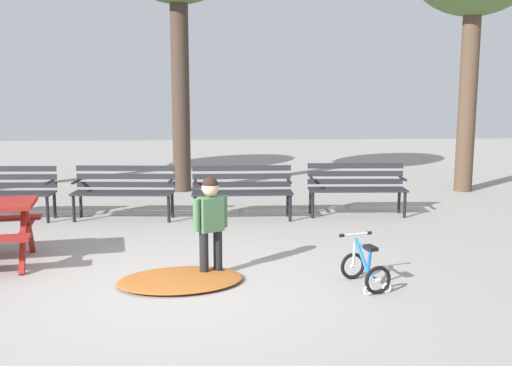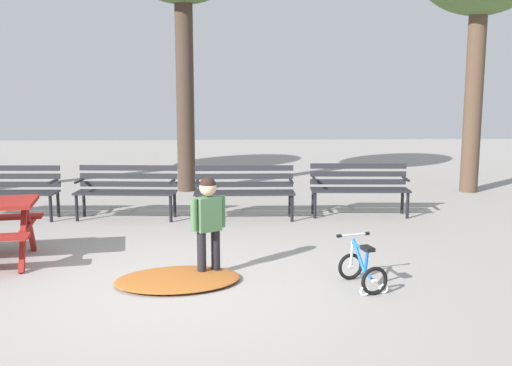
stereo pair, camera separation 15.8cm
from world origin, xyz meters
The scene contains 8 objects.
ground centered at (0.00, 0.00, 0.00)m, with size 36.00×36.00×0.00m, color gray.
park_bench_far_left centered at (-2.96, 3.55, 0.51)m, with size 1.62×0.51×0.85m.
park_bench_left centered at (-1.06, 3.50, 0.51)m, with size 1.63×0.57×0.85m.
park_bench_right centered at (0.83, 3.40, 0.51)m, with size 1.60×0.46×0.85m.
park_bench_far_right centered at (2.74, 3.60, 0.51)m, with size 1.62×0.53×0.85m.
child_standing centered at (0.38, 0.48, 0.67)m, with size 0.38×0.28×1.13m.
kids_bicycle centered at (2.02, 0.01, 0.20)m, with size 0.49×0.62×0.54m.
leaf_pile centered at (0.05, 0.24, 0.04)m, with size 1.37×0.96×0.07m, color #9E5623.
Camera 2 is at (0.66, -6.00, 2.10)m, focal length 41.66 mm.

